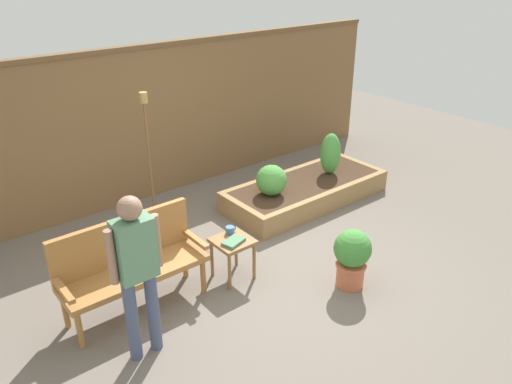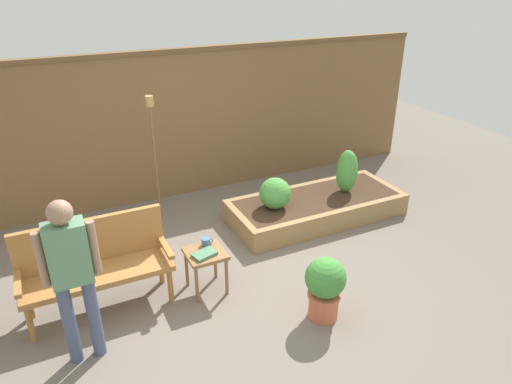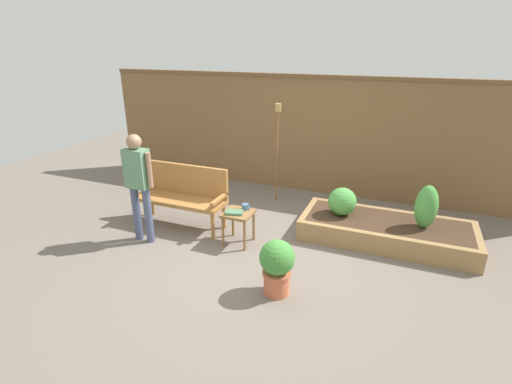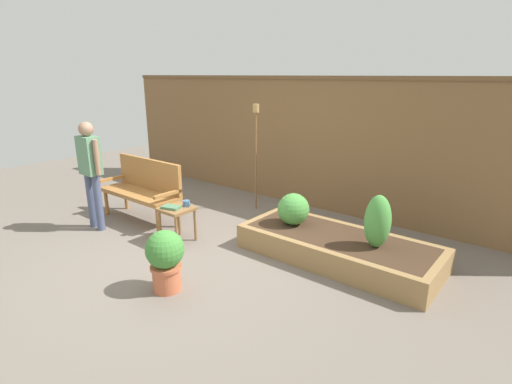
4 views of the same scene
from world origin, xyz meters
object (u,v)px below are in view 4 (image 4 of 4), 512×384
object	(u,v)px
person_by_bench	(90,166)
garden_bench	(144,185)
tiki_torch	(256,139)
side_table	(177,214)
shrub_near_bench	(293,209)
potted_boxwood	(165,257)
shrub_far_corner	(378,221)
cup_on_table	(186,203)
book_on_table	(171,207)

from	to	relation	value
person_by_bench	garden_bench	bearing A→B (deg)	71.69
tiki_torch	person_by_bench	xyz separation A→B (m)	(-1.26, -2.16, -0.25)
side_table	shrub_near_bench	bearing A→B (deg)	34.00
person_by_bench	tiki_torch	bearing A→B (deg)	59.68
potted_boxwood	side_table	bearing A→B (deg)	134.43
side_table	potted_boxwood	size ratio (longest dim) A/B	0.72
shrub_far_corner	garden_bench	bearing A→B (deg)	-170.07
garden_bench	shrub_far_corner	xyz separation A→B (m)	(3.47, 0.61, 0.06)
shrub_far_corner	tiki_torch	world-z (taller)	tiki_torch
cup_on_table	person_by_bench	size ratio (longest dim) A/B	0.08
garden_bench	shrub_far_corner	bearing A→B (deg)	9.93
shrub_near_bench	tiki_torch	xyz separation A→B (m)	(-1.31, 0.85, 0.68)
side_table	shrub_far_corner	distance (m)	2.56
garden_bench	book_on_table	size ratio (longest dim) A/B	6.04
side_table	cup_on_table	world-z (taller)	cup_on_table
book_on_table	garden_bench	bearing A→B (deg)	146.61
side_table	shrub_far_corner	bearing A→B (deg)	19.77
side_table	person_by_bench	bearing A→B (deg)	-161.30
shrub_near_bench	side_table	bearing A→B (deg)	-146.00
garden_bench	shrub_near_bench	distance (m)	2.42
book_on_table	person_by_bench	size ratio (longest dim) A/B	0.15
garden_bench	shrub_far_corner	size ratio (longest dim) A/B	2.35
book_on_table	potted_boxwood	world-z (taller)	potted_boxwood
shrub_near_bench	shrub_far_corner	xyz separation A→B (m)	(1.12, 0.00, 0.10)
shrub_near_bench	shrub_far_corner	bearing A→B (deg)	0.00
cup_on_table	book_on_table	size ratio (longest dim) A/B	0.54
cup_on_table	tiki_torch	xyz separation A→B (m)	(-0.09, 1.60, 0.66)
garden_bench	book_on_table	bearing A→B (deg)	-17.25
side_table	potted_boxwood	distance (m)	1.27
shrub_far_corner	shrub_near_bench	bearing A→B (deg)	180.00
person_by_bench	book_on_table	bearing A→B (deg)	16.58
side_table	tiki_torch	bearing A→B (deg)	91.04
potted_boxwood	book_on_table	bearing A→B (deg)	137.50
book_on_table	tiki_torch	bearing A→B (deg)	73.81
cup_on_table	tiki_torch	bearing A→B (deg)	93.22
cup_on_table	shrub_near_bench	size ratio (longest dim) A/B	0.31
book_on_table	tiki_torch	size ratio (longest dim) A/B	0.14
potted_boxwood	shrub_far_corner	distance (m)	2.34
side_table	cup_on_table	bearing A→B (deg)	64.43
tiki_torch	shrub_far_corner	bearing A→B (deg)	-19.33
book_on_table	shrub_near_bench	distance (m)	1.61
side_table	potted_boxwood	world-z (taller)	potted_boxwood
shrub_far_corner	side_table	bearing A→B (deg)	-160.23
book_on_table	person_by_bench	xyz separation A→B (m)	(-1.26, -0.38, 0.44)
potted_boxwood	shrub_far_corner	world-z (taller)	shrub_far_corner
garden_bench	side_table	bearing A→B (deg)	-13.62
tiki_torch	person_by_bench	bearing A→B (deg)	-120.32
side_table	shrub_far_corner	xyz separation A→B (m)	(2.40, 0.86, 0.21)
cup_on_table	shrub_near_bench	distance (m)	1.43
tiki_torch	person_by_bench	size ratio (longest dim) A/B	1.11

